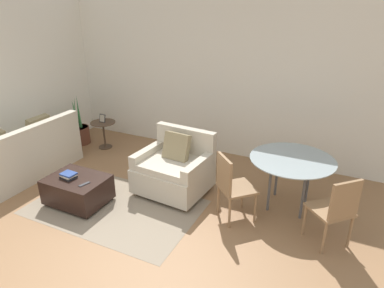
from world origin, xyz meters
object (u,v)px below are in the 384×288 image
tv_remote_primary (84,184)px  dining_table (292,164)px  potted_plant (79,133)px  dining_chair_near_left (231,184)px  dining_chair_near_right (336,208)px  couch (17,161)px  picture_frame (102,118)px  side_table (104,130)px  armchair (175,169)px  book_stack (68,176)px  ottoman (78,189)px

tv_remote_primary → dining_table: (2.44, 1.29, 0.25)m
potted_plant → dining_table: size_ratio=0.90×
dining_table → dining_chair_near_left: (-0.62, -0.62, -0.13)m
dining_table → dining_chair_near_right: dining_chair_near_right is taller
couch → picture_frame: bearing=74.5°
potted_plant → dining_table: bearing=-6.7°
couch → picture_frame: (0.44, 1.59, 0.28)m
tv_remote_primary → picture_frame: size_ratio=1.07×
side_table → dining_table: bearing=-8.4°
dining_chair_near_left → tv_remote_primary: bearing=-160.0°
tv_remote_primary → dining_chair_near_right: size_ratio=0.18×
tv_remote_primary → dining_chair_near_right: 3.14m
couch → armchair: (2.43, 0.75, 0.05)m
dining_chair_near_left → book_stack: bearing=-164.0°
dining_chair_near_right → picture_frame: bearing=164.8°
tv_remote_primary → dining_chair_near_right: (3.06, 0.66, 0.12)m
armchair → dining_table: size_ratio=0.93×
ottoman → couch: bearing=174.1°
dining_table → dining_chair_near_left: dining_chair_near_left is taller
couch → book_stack: bearing=-8.1°
side_table → picture_frame: (-0.00, 0.00, 0.23)m
book_stack → picture_frame: 1.96m
potted_plant → picture_frame: bearing=3.8°
potted_plant → dining_chair_near_left: (3.58, -1.11, 0.30)m
couch → tv_remote_primary: size_ratio=12.68×
couch → dining_chair_near_right: size_ratio=2.29×
armchair → dining_chair_near_left: size_ratio=1.16×
book_stack → dining_table: size_ratio=0.20×
armchair → dining_chair_near_left: armchair is taller
book_stack → side_table: (-0.84, 1.77, -0.06)m
potted_plant → side_table: size_ratio=1.94×
couch → tv_remote_primary: 1.62m
book_stack → dining_chair_near_right: (3.39, 0.62, 0.09)m
potted_plant → tv_remote_primary: bearing=-45.3°
picture_frame → dining_chair_near_right: (4.22, -1.15, -0.08)m
dining_chair_near_left → dining_chair_near_right: 1.24m
picture_frame → dining_table: bearing=-8.4°
ottoman → tv_remote_primary: size_ratio=4.98×
tv_remote_primary → picture_frame: (-1.16, 1.82, 0.19)m
potted_plant → side_table: (0.60, 0.04, 0.15)m
couch → dining_chair_near_right: 4.69m
armchair → book_stack: armchair is taller
potted_plant → couch: bearing=-84.3°
couch → armchair: size_ratio=1.98×
tv_remote_primary → couch: bearing=171.8°
ottoman → book_stack: book_stack is taller
side_table → tv_remote_primary: bearing=-57.4°
dining_chair_near_left → picture_frame: bearing=158.9°
ottoman → book_stack: size_ratio=3.71×
couch → ottoman: bearing=-5.9°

